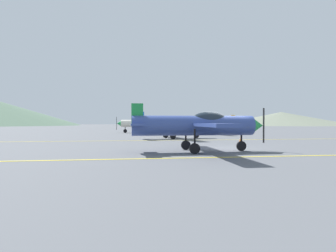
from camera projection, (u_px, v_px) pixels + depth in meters
name	position (u px, v px, depth m)	size (l,w,h in m)	color
ground_plane	(223.00, 149.00, 16.21)	(400.00, 400.00, 0.00)	#54565B
apron_line_near	(249.00, 157.00, 12.69)	(80.00, 0.16, 0.01)	yellow
apron_line_far	(192.00, 140.00, 24.57)	(80.00, 0.16, 0.01)	yellow
airplane_near	(199.00, 125.00, 14.96)	(7.52, 8.68, 2.61)	#33478C
airplane_mid	(174.00, 124.00, 27.01)	(7.64, 8.72, 2.61)	silver
airplane_far	(211.00, 123.00, 36.78)	(7.62, 8.74, 2.61)	white
airplane_back	(141.00, 123.00, 42.01)	(7.62, 8.74, 2.61)	silver
car_sedan	(155.00, 126.00, 51.40)	(3.87, 4.58, 1.62)	black
traffic_cone_side	(241.00, 139.00, 21.62)	(0.36, 0.36, 0.59)	black
hill_centerleft	(281.00, 119.00, 141.58)	(66.62, 66.62, 6.92)	slate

